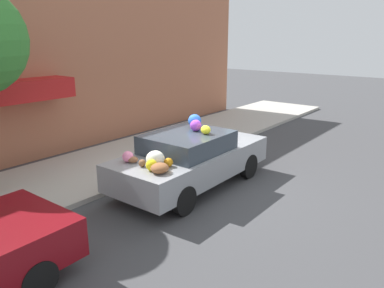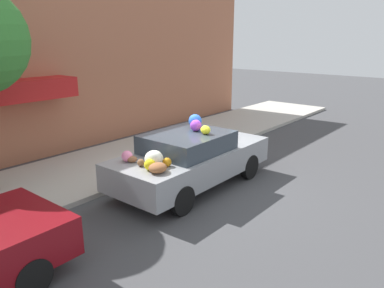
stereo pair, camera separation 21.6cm
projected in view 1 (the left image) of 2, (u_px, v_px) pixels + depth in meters
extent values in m
plane|color=#424244|center=(189.00, 185.00, 9.36)|extent=(60.00, 60.00, 0.00)
cube|color=#B2ADA3|center=(117.00, 161.00, 10.96)|extent=(24.00, 3.20, 0.12)
cube|color=#B26B4C|center=(63.00, 55.00, 11.47)|extent=(18.00, 0.30, 6.05)
cube|color=red|center=(19.00, 91.00, 9.98)|extent=(2.85, 0.90, 0.55)
cylinder|color=#B2B2B7|center=(190.00, 142.00, 11.70)|extent=(0.20, 0.20, 0.55)
sphere|color=#B2B2B7|center=(190.00, 132.00, 11.61)|extent=(0.18, 0.18, 0.18)
cube|color=gray|center=(192.00, 161.00, 9.14)|extent=(4.34, 1.85, 0.63)
cube|color=#333D47|center=(188.00, 142.00, 8.86)|extent=(1.96, 1.61, 0.43)
cylinder|color=black|center=(198.00, 154.00, 10.73)|extent=(0.64, 0.19, 0.64)
cylinder|color=black|center=(249.00, 166.00, 9.75)|extent=(0.64, 0.19, 0.64)
cylinder|color=black|center=(128.00, 182.00, 8.70)|extent=(0.64, 0.19, 0.64)
cylinder|color=black|center=(184.00, 200.00, 7.72)|extent=(0.64, 0.19, 0.64)
ellipsoid|color=brown|center=(133.00, 160.00, 8.05)|extent=(0.28, 0.27, 0.14)
ellipsoid|color=#925833|center=(160.00, 168.00, 7.46)|extent=(0.48, 0.45, 0.20)
ellipsoid|color=brown|center=(142.00, 163.00, 7.82)|extent=(0.22, 0.22, 0.16)
sphere|color=red|center=(220.00, 134.00, 10.05)|extent=(0.28, 0.28, 0.22)
ellipsoid|color=white|center=(155.00, 159.00, 7.78)|extent=(0.42, 0.40, 0.35)
sphere|color=olive|center=(225.00, 138.00, 9.70)|extent=(0.28, 0.28, 0.20)
sphere|color=green|center=(222.00, 141.00, 9.49)|extent=(0.21, 0.21, 0.15)
sphere|color=blue|center=(195.00, 121.00, 9.34)|extent=(0.46, 0.46, 0.33)
sphere|color=yellow|center=(152.00, 165.00, 7.58)|extent=(0.31, 0.31, 0.24)
sphere|color=pink|center=(128.00, 157.00, 8.09)|extent=(0.34, 0.34, 0.24)
sphere|color=purple|center=(196.00, 125.00, 8.97)|extent=(0.39, 0.39, 0.28)
ellipsoid|color=yellow|center=(206.00, 130.00, 8.70)|extent=(0.32, 0.34, 0.20)
sphere|color=orange|center=(168.00, 162.00, 7.81)|extent=(0.26, 0.26, 0.19)
cylinder|color=black|center=(38.00, 279.00, 5.27)|extent=(0.57, 0.19, 0.57)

